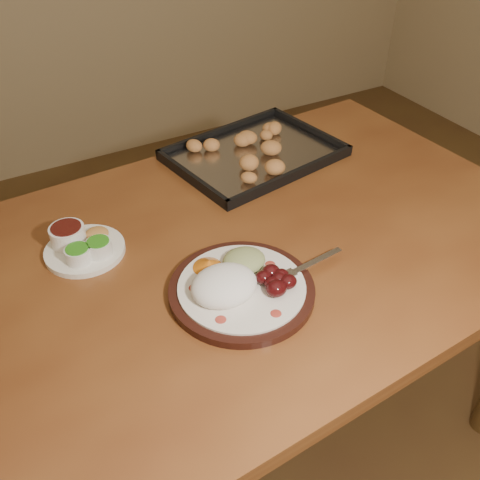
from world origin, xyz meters
TOP-DOWN VIEW (x-y plane):
  - ground at (0.00, 0.00)m, footprint 4.00×4.00m
  - dining_table at (-0.22, 0.12)m, footprint 1.55×0.99m
  - dinner_plate at (-0.27, -0.01)m, footprint 0.38×0.29m
  - condiment_saucer at (-0.51, 0.26)m, footprint 0.17×0.17m
  - baking_tray at (0.02, 0.44)m, footprint 0.48×0.39m

SIDE VIEW (x-z plane):
  - ground at x=0.00m, z-range 0.00..0.00m
  - dining_table at x=-0.22m, z-range 0.28..1.03m
  - baking_tray at x=0.02m, z-range 0.74..0.79m
  - condiment_saucer at x=-0.51m, z-range 0.74..0.80m
  - dinner_plate at x=-0.27m, z-range 0.74..0.80m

